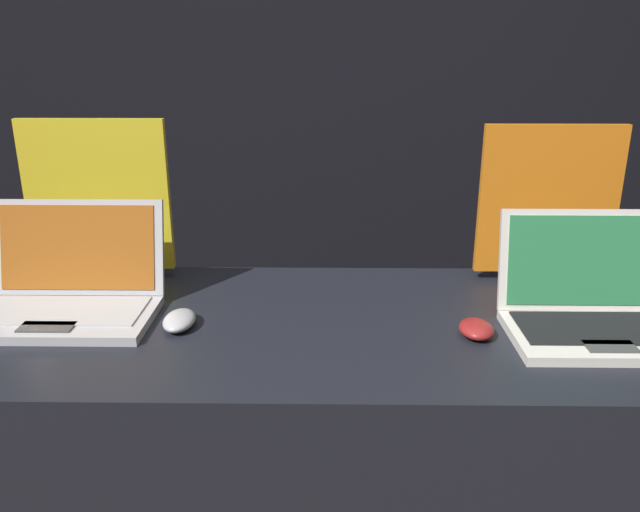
{
  "coord_description": "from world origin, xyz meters",
  "views": [
    {
      "loc": [
        0.02,
        -0.92,
        1.5
      ],
      "look_at": [
        0.0,
        0.34,
        1.07
      ],
      "focal_mm": 35.0,
      "sensor_mm": 36.0,
      "label": 1
    }
  ],
  "objects_px": {
    "laptop_front": "(68,289)",
    "promo_stand_back": "(548,209)",
    "laptop_back": "(589,305)",
    "mouse_front": "(179,320)",
    "promo_stand_front": "(98,204)",
    "mouse_back": "(476,329)"
  },
  "relations": [
    {
      "from": "promo_stand_front",
      "to": "mouse_back",
      "type": "relative_size",
      "value": 4.42
    },
    {
      "from": "promo_stand_front",
      "to": "mouse_back",
      "type": "height_order",
      "value": "promo_stand_front"
    },
    {
      "from": "promo_stand_front",
      "to": "mouse_back",
      "type": "xyz_separation_m",
      "value": [
        0.89,
        -0.35,
        -0.18
      ]
    },
    {
      "from": "mouse_front",
      "to": "mouse_back",
      "type": "relative_size",
      "value": 1.18
    },
    {
      "from": "laptop_back",
      "to": "mouse_back",
      "type": "xyz_separation_m",
      "value": [
        -0.24,
        -0.03,
        -0.04
      ]
    },
    {
      "from": "promo_stand_front",
      "to": "mouse_back",
      "type": "distance_m",
      "value": 0.98
    },
    {
      "from": "laptop_back",
      "to": "promo_stand_back",
      "type": "height_order",
      "value": "promo_stand_back"
    },
    {
      "from": "promo_stand_front",
      "to": "mouse_back",
      "type": "bearing_deg",
      "value": -21.17
    },
    {
      "from": "laptop_front",
      "to": "promo_stand_back",
      "type": "xyz_separation_m",
      "value": [
        1.14,
        0.23,
        0.13
      ]
    },
    {
      "from": "mouse_front",
      "to": "mouse_back",
      "type": "distance_m",
      "value": 0.63
    },
    {
      "from": "mouse_front",
      "to": "promo_stand_front",
      "type": "xyz_separation_m",
      "value": [
        -0.27,
        0.31,
        0.18
      ]
    },
    {
      "from": "laptop_back",
      "to": "promo_stand_back",
      "type": "distance_m",
      "value": 0.33
    },
    {
      "from": "mouse_front",
      "to": "promo_stand_back",
      "type": "relative_size",
      "value": 0.27
    },
    {
      "from": "laptop_front",
      "to": "mouse_back",
      "type": "bearing_deg",
      "value": -6.85
    },
    {
      "from": "mouse_front",
      "to": "promo_stand_back",
      "type": "distance_m",
      "value": 0.94
    },
    {
      "from": "laptop_front",
      "to": "laptop_back",
      "type": "relative_size",
      "value": 1.15
    },
    {
      "from": "mouse_front",
      "to": "promo_stand_front",
      "type": "relative_size",
      "value": 0.27
    },
    {
      "from": "laptop_front",
      "to": "mouse_front",
      "type": "relative_size",
      "value": 3.67
    },
    {
      "from": "promo_stand_front",
      "to": "laptop_front",
      "type": "bearing_deg",
      "value": -90.0
    },
    {
      "from": "mouse_back",
      "to": "promo_stand_back",
      "type": "relative_size",
      "value": 0.23
    },
    {
      "from": "promo_stand_front",
      "to": "laptop_back",
      "type": "height_order",
      "value": "promo_stand_front"
    },
    {
      "from": "promo_stand_back",
      "to": "laptop_front",
      "type": "bearing_deg",
      "value": -168.49
    }
  ]
}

